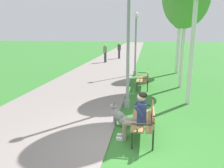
# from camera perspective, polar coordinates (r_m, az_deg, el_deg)

# --- Properties ---
(ground_plane) EXTENTS (120.00, 120.00, 0.00)m
(ground_plane) POSITION_cam_1_polar(r_m,az_deg,el_deg) (5.47, 3.00, -15.93)
(ground_plane) COLOR #33752D
(paved_path) EXTENTS (4.33, 60.00, 0.04)m
(paved_path) POSITION_cam_1_polar(r_m,az_deg,el_deg) (29.02, 2.92, 8.03)
(paved_path) COLOR gray
(paved_path) RESTS_ON ground
(park_bench_near) EXTENTS (0.55, 1.50, 0.85)m
(park_bench_near) POSITION_cam_1_polar(r_m,az_deg,el_deg) (5.81, 8.66, -8.65)
(park_bench_near) COLOR olive
(park_bench_near) RESTS_ON ground
(park_bench_mid) EXTENTS (0.55, 1.50, 0.85)m
(park_bench_mid) POSITION_cam_1_polar(r_m,az_deg,el_deg) (10.79, 8.23, 1.62)
(park_bench_mid) COLOR olive
(park_bench_mid) RESTS_ON ground
(person_seated_on_near_bench) EXTENTS (0.74, 0.49, 1.25)m
(person_seated_on_near_bench) POSITION_cam_1_polar(r_m,az_deg,el_deg) (5.55, 6.55, -7.78)
(person_seated_on_near_bench) COLOR gray
(person_seated_on_near_bench) RESTS_ON ground
(dog_grey) EXTENTS (0.83, 0.37, 0.71)m
(dog_grey) POSITION_cam_1_polar(r_m,az_deg,el_deg) (6.47, 2.23, -8.56)
(dog_grey) COLOR gray
(dog_grey) RESTS_ON ground
(lamp_post_near) EXTENTS (0.24, 0.24, 4.29)m
(lamp_post_near) POSITION_cam_1_polar(r_m,az_deg,el_deg) (7.61, 4.19, 9.88)
(lamp_post_near) COLOR gray
(lamp_post_near) RESTS_ON ground
(lamp_post_mid) EXTENTS (0.24, 0.24, 3.80)m
(lamp_post_mid) POSITION_cam_1_polar(r_m,az_deg,el_deg) (13.77, 6.10, 10.31)
(lamp_post_mid) COLOR gray
(lamp_post_mid) RESTS_ON ground
(birch_tree_fourth) EXTENTS (1.45, 1.55, 5.80)m
(birch_tree_fourth) POSITION_cam_1_polar(r_m,az_deg,el_deg) (15.18, 17.35, 18.73)
(birch_tree_fourth) COLOR silver
(birch_tree_fourth) RESTS_ON ground
(pedestrian_distant) EXTENTS (0.32, 0.22, 1.65)m
(pedestrian_distant) POSITION_cam_1_polar(r_m,az_deg,el_deg) (19.66, -1.75, 7.94)
(pedestrian_distant) COLOR #383842
(pedestrian_distant) RESTS_ON ground
(pedestrian_further_distant) EXTENTS (0.32, 0.22, 1.65)m
(pedestrian_further_distant) POSITION_cam_1_polar(r_m,az_deg,el_deg) (22.55, 1.86, 8.63)
(pedestrian_further_distant) COLOR #383842
(pedestrian_further_distant) RESTS_ON ground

